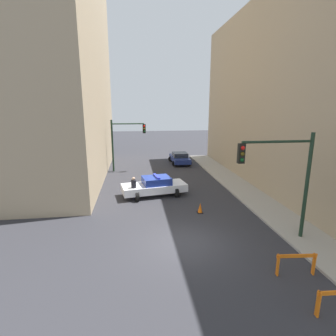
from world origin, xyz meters
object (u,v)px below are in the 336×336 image
Objects in this scene: police_car at (155,186)px; pedestrian_crossing at (134,188)px; traffic_light_near at (286,171)px; traffic_light_far at (123,138)px; traffic_cone at (200,208)px; parked_car_near at (180,158)px; barrier_mid at (296,261)px.

pedestrian_crossing reaches higher than police_car.
pedestrian_crossing is (-7.10, 6.78, -2.67)m from traffic_light_near.
traffic_light_far reaches higher than pedestrian_crossing.
pedestrian_crossing is (-1.54, -0.72, 0.14)m from police_car.
traffic_cone is at bearing 128.20° from traffic_light_near.
police_car is at bearing 124.67° from traffic_cone.
barrier_mid is at bearing -88.11° from parked_car_near.
traffic_cone is (-1.25, -14.40, -0.36)m from parked_car_near.
traffic_light_near is at bearing 92.50° from pedestrian_crossing.
police_car is at bearing 161.33° from pedestrian_crossing.
traffic_cone is at bearing -66.73° from traffic_light_far.
parked_car_near is 2.70× the size of barrier_mid.
traffic_light_far is at bearing 117.41° from traffic_light_near.
traffic_light_far is (-8.03, 15.49, -0.13)m from traffic_light_near.
traffic_light_far reaches higher than parked_car_near.
pedestrian_crossing is 1.04× the size of barrier_mid.
pedestrian_crossing is 11.34m from barrier_mid.
traffic_light_far is 19.74m from barrier_mid.
barrier_mid is 6.89m from traffic_cone.
traffic_light_far reaches higher than police_car.
police_car reaches higher than parked_car_near.
traffic_light_near is 1.00× the size of traffic_light_far.
traffic_light_near is at bearing -85.07° from parked_car_near.
traffic_light_near is at bearing -62.59° from traffic_light_far.
traffic_cone is (5.01, -11.64, -3.08)m from traffic_light_far.
pedestrian_crossing is 2.53× the size of traffic_cone.
traffic_light_far is 3.25× the size of barrier_mid.
police_car is at bearing 126.52° from traffic_light_near.
traffic_light_near reaches higher than police_car.
parked_car_near is 6.58× the size of traffic_cone.
barrier_mid is (-0.86, -2.69, -2.91)m from traffic_light_near.
traffic_light_far is at bearing 113.27° from traffic_cone.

